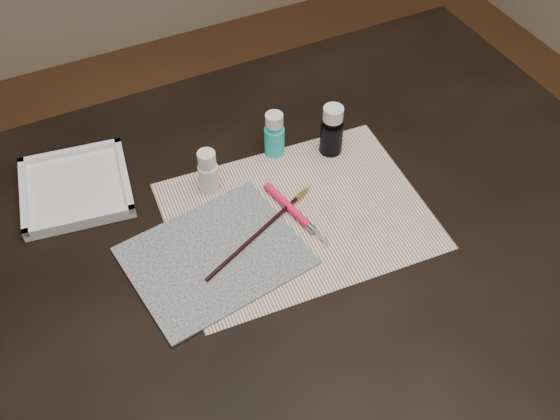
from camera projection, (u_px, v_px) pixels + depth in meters
name	position (u px, v px, depth m)	size (l,w,h in m)	color
ground	(280.00, 419.00, 1.59)	(3.50, 3.50, 0.02)	#422614
table	(280.00, 344.00, 1.30)	(1.30, 0.90, 0.75)	black
paper	(297.00, 215.00, 1.04)	(0.42, 0.32, 0.00)	white
canvas	(215.00, 256.00, 0.98)	(0.26, 0.21, 0.00)	black
paint_bottle_white	(208.00, 171.00, 1.05)	(0.03, 0.03, 0.08)	white
paint_bottle_cyan	(274.00, 134.00, 1.11)	(0.04, 0.04, 0.09)	#22CFD0
paint_bottle_navy	(332.00, 130.00, 1.11)	(0.04, 0.04, 0.10)	black
paintbrush	(262.00, 229.00, 1.01)	(0.26, 0.01, 0.01)	black
craft_knife	(297.00, 215.00, 1.03)	(0.17, 0.01, 0.01)	#F61A57
palette_tray	(76.00, 187.00, 1.07)	(0.18, 0.18, 0.02)	white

